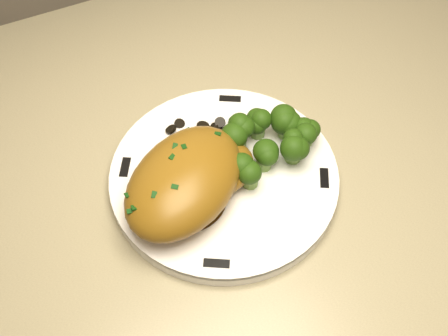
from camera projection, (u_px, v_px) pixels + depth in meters
name	position (u px, v px, depth m)	size (l,w,h in m)	color
counter	(244.00, 265.00, 1.08)	(2.08, 0.69, 1.02)	brown
plate	(224.00, 177.00, 0.65)	(0.26, 0.26, 0.02)	white
rim_accent_0	(230.00, 99.00, 0.71)	(0.03, 0.01, 0.00)	black
rim_accent_1	(125.00, 167.00, 0.65)	(0.03, 0.01, 0.00)	black
rim_accent_2	(217.00, 264.00, 0.58)	(0.03, 0.01, 0.00)	black
rim_accent_3	(324.00, 178.00, 0.64)	(0.03, 0.01, 0.00)	black
gravy_pool	(186.00, 197.00, 0.62)	(0.09, 0.09, 0.00)	#311D09
chicken_breast	(189.00, 180.00, 0.60)	(0.19, 0.18, 0.06)	#8A5E17
mushroom_pile	(209.00, 134.00, 0.67)	(0.08, 0.06, 0.02)	black
broccoli_florets	(272.00, 140.00, 0.64)	(0.11, 0.09, 0.04)	olive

